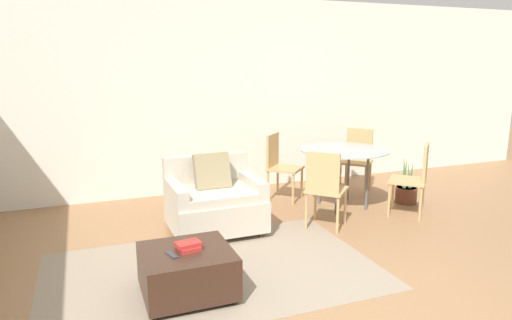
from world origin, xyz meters
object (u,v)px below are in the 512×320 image
armchair (214,202)px  book_stack (188,246)px  dining_chair_far_left (279,162)px  dining_chair_near_left (325,185)px  ottoman (187,270)px  dining_table (344,156)px  potted_plant_small (406,191)px  tv_remote_primary (172,255)px  dining_chair_far_right (357,155)px  dining_chair_near_right (416,175)px

armchair → book_stack: 1.43m
dining_chair_far_left → dining_chair_near_left: bearing=-90.0°
ottoman → book_stack: size_ratio=3.36×
dining_table → potted_plant_small: dining_table is taller
book_stack → tv_remote_primary: size_ratio=1.34×
dining_chair_far_right → potted_plant_small: size_ratio=1.34×
dining_chair_far_right → dining_chair_far_left: bearing=180.0°
tv_remote_primary → dining_chair_near_right: 3.30m
dining_table → ottoman: bearing=-147.2°
potted_plant_small → book_stack: bearing=-157.3°
potted_plant_small → dining_chair_near_left: bearing=-163.1°
ottoman → dining_chair_far_right: size_ratio=0.80×
dining_chair_far_right → potted_plant_small: 0.91m
ottoman → potted_plant_small: bearing=22.8°
armchair → dining_table: (1.80, 0.24, 0.34)m
dining_table → dining_chair_far_left: (-0.63, 0.63, -0.16)m
dining_chair_near_right → tv_remote_primary: bearing=-162.9°
tv_remote_primary → potted_plant_small: size_ratio=0.24×
book_stack → dining_table: (2.38, 1.54, 0.26)m
dining_table → dining_chair_near_left: (-0.63, -0.63, -0.16)m
dining_chair_far_left → potted_plant_small: bearing=-27.6°
dining_chair_near_left → dining_chair_near_right: (1.25, 0.00, 0.00)m
ottoman → tv_remote_primary: size_ratio=4.49×
dining_chair_far_right → dining_chair_near_right: bearing=-90.0°
dining_chair_near_right → armchair: bearing=170.9°
dining_chair_near_left → potted_plant_small: dining_chair_near_left is taller
armchair → potted_plant_small: 2.69m
tv_remote_primary → dining_chair_near_left: 2.14m
dining_table → dining_chair_far_left: bearing=135.0°
tv_remote_primary → ottoman: bearing=20.9°
dining_chair_near_right → potted_plant_small: 0.64m
book_stack → dining_chair_far_left: 2.79m
dining_table → dining_chair_far_right: size_ratio=1.26×
dining_chair_far_left → dining_chair_far_right: 1.25m
armchair → dining_chair_far_left: bearing=36.4°
armchair → dining_chair_far_left: (1.17, 0.86, 0.18)m
ottoman → dining_chair_far_left: bearing=50.8°
armchair → dining_chair_near_left: bearing=-18.3°
dining_chair_near_left → potted_plant_small: size_ratio=1.34×
dining_chair_far_left → dining_table: bearing=-45.0°
ottoman → dining_chair_far_right: dining_chair_far_right is taller
armchair → dining_chair_near_right: dining_chair_near_right is taller
dining_table → dining_chair_far_right: (0.63, 0.63, -0.16)m
book_stack → dining_table: bearing=32.8°
ottoman → dining_table: (2.40, 1.55, 0.47)m
book_stack → tv_remote_primary: book_stack is taller
dining_chair_far_left → dining_chair_far_right: bearing=0.0°
dining_chair_far_left → potted_plant_small: 1.75m
ottoman → armchair: bearing=65.3°
armchair → dining_chair_near_left: size_ratio=1.11×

